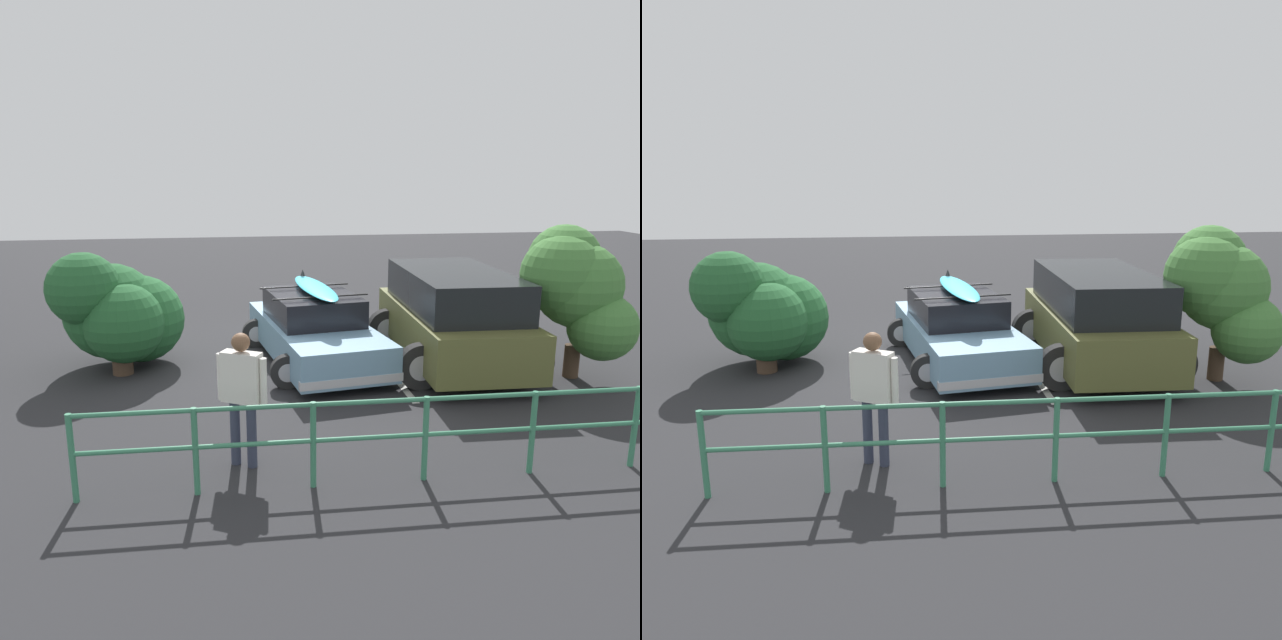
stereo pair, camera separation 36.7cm
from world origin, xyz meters
TOP-DOWN VIEW (x-y plane):
  - ground_plane at (0.00, 0.00)m, footprint 44.00×44.00m
  - parking_stripe at (-1.96, 0.32)m, footprint 0.12×4.85m
  - sedan_car at (-0.71, 0.28)m, footprint 2.68×4.40m
  - suv_car at (-3.21, 0.85)m, footprint 2.78×4.49m
  - person_bystander at (0.77, 4.43)m, footprint 0.59×0.40m
  - railing_fence at (-1.32, 5.12)m, footprint 7.97×0.24m
  - bush_near_left at (2.87, 0.14)m, footprint 2.31×2.11m
  - bush_near_right at (-4.95, 1.91)m, footprint 1.83×1.85m

SIDE VIEW (x-z plane):
  - ground_plane at x=0.00m, z-range -0.02..0.00m
  - parking_stripe at x=-1.96m, z-range 0.00..0.00m
  - sedan_car at x=-0.71m, z-range -0.17..1.39m
  - railing_fence at x=-1.32m, z-range 0.16..1.19m
  - suv_car at x=-3.21m, z-range 0.03..1.79m
  - person_bystander at x=0.77m, z-range 0.17..1.87m
  - bush_near_left at x=2.87m, z-range -0.06..2.11m
  - bush_near_right at x=-4.95m, z-range 0.33..2.99m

